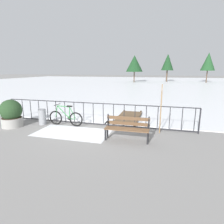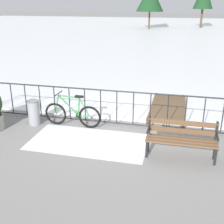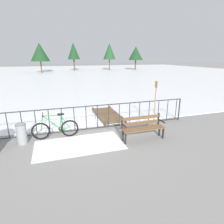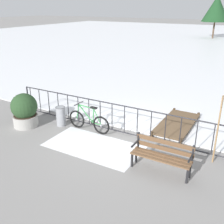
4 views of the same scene
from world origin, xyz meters
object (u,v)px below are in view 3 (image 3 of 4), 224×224
(trash_bin, at_px, (22,134))
(oar_upright, at_px, (155,101))
(park_bench, at_px, (142,126))
(bicycle_near_railing, at_px, (56,129))

(trash_bin, bearing_deg, oar_upright, 2.00)
(park_bench, height_order, trash_bin, park_bench)
(bicycle_near_railing, bearing_deg, oar_upright, 0.70)
(bicycle_near_railing, height_order, trash_bin, bicycle_near_railing)
(bicycle_near_railing, xyz_separation_m, park_bench, (3.07, -1.06, 0.14))
(bicycle_near_railing, distance_m, trash_bin, 1.15)
(park_bench, bearing_deg, oar_upright, 44.04)
(bicycle_near_railing, xyz_separation_m, trash_bin, (-1.15, -0.14, 0.00))
(bicycle_near_railing, xyz_separation_m, oar_upright, (4.22, 0.05, 0.77))
(oar_upright, bearing_deg, bicycle_near_railing, -179.30)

